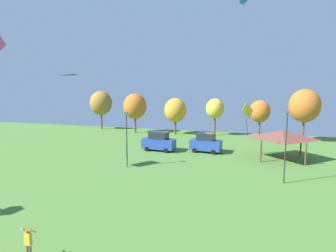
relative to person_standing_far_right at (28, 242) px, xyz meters
The scene contains 14 objects.
person_standing_far_right is the anchor object (origin of this frame).
kite_flying_4 23.84m from the person_standing_far_right, 64.70° to the left, with size 1.14×1.38×3.52m.
kite_flying_7 29.96m from the person_standing_far_right, 123.67° to the left, with size 3.76×4.26×0.19m.
parked_car_leftmost 27.06m from the person_standing_far_right, 94.55° to the left, with size 4.69×2.24×2.69m.
parked_car_second_from_left 28.28m from the person_standing_far_right, 81.26° to the left, with size 4.37×2.30×2.69m.
park_pavilion 30.59m from the person_standing_far_right, 62.81° to the left, with size 6.35×6.08×3.60m.
light_post_0 22.21m from the person_standing_far_right, 51.83° to the left, with size 0.36×0.20×6.82m.
light_post_1 18.51m from the person_standing_far_right, 98.93° to the left, with size 0.36×0.20×6.21m.
treeline_tree_0 48.06m from the person_standing_far_right, 115.29° to the left, with size 4.55×4.55×7.91m.
treeline_tree_1 42.42m from the person_standing_far_right, 105.98° to the left, with size 4.40×4.40×7.53m.
treeline_tree_2 41.70m from the person_standing_far_right, 95.33° to the left, with size 4.07×4.07×6.73m.
treeline_tree_3 42.52m from the person_standing_far_right, 85.47° to the left, with size 3.26×3.26×6.71m.
treeline_tree_4 42.19m from the person_standing_far_right, 74.66° to the left, with size 3.40×3.40×6.61m.
treeline_tree_5 44.77m from the person_standing_far_right, 66.16° to the left, with size 4.90×4.90×8.51m.
Camera 1 is at (5.63, 1.82, 9.17)m, focal length 32.00 mm.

